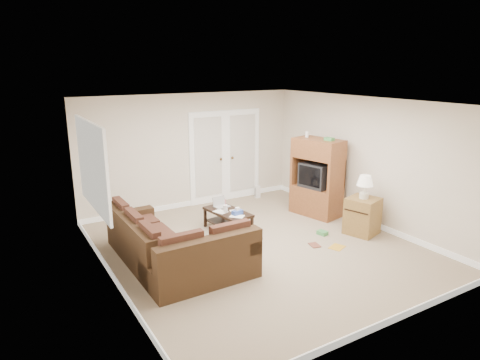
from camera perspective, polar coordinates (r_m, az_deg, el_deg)
floor at (r=7.55m, az=2.53°, el=-8.97°), size 5.50×5.50×0.00m
ceiling at (r=6.92m, az=2.77°, el=10.31°), size 5.00×5.50×0.02m
wall_left at (r=6.17m, az=-17.16°, el=-2.81°), size 0.02×5.50×2.50m
wall_right at (r=8.73m, az=16.50°, el=2.38°), size 0.02×5.50×2.50m
wall_back at (r=9.49m, az=-6.55°, el=3.89°), size 5.00×0.02×2.50m
wall_front at (r=5.18m, az=19.76°, el=-6.46°), size 5.00×0.02×2.50m
baseboards at (r=7.53m, az=2.54°, el=-8.62°), size 5.00×5.50×0.10m
french_doors at (r=9.87m, az=-1.93°, el=3.14°), size 1.80×0.05×2.13m
window_left at (r=7.04m, az=-19.06°, el=1.75°), size 0.05×1.92×1.42m
sectional_sofa at (r=6.79m, az=-9.25°, el=-9.22°), size 1.70×2.50×0.77m
coffee_table at (r=8.18m, az=-1.67°, el=-5.33°), size 0.62×1.05×0.68m
tv_armoire at (r=9.05m, az=10.21°, el=0.40°), size 0.77×1.11×1.74m
side_cabinet at (r=8.32m, az=16.03°, el=-4.23°), size 0.67×0.67×1.13m
space_heater at (r=10.23m, az=2.34°, el=-1.58°), size 0.13×0.11×0.29m
floor_magazine at (r=7.73m, az=12.81°, el=-8.73°), size 0.34×0.31×0.01m
floor_greenbox at (r=8.21m, az=10.92°, el=-6.93°), size 0.17×0.20×0.07m
floor_book at (r=7.69m, az=9.38°, el=-8.64°), size 0.21×0.25×0.02m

